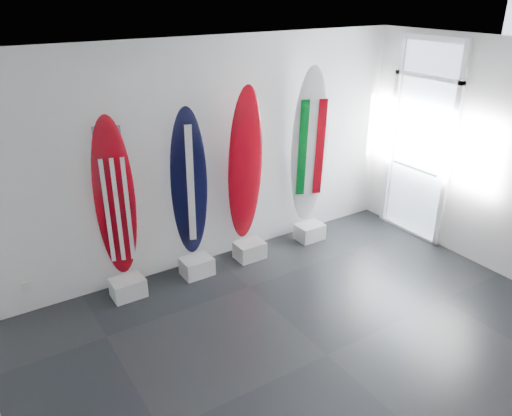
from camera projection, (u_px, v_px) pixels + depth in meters
floor at (327, 355)px, 5.25m from camera, size 6.00×6.00×0.00m
ceiling at (348, 59)px, 4.03m from camera, size 6.00×6.00×0.00m
wall_back at (210, 156)px, 6.57m from camera, size 6.00×0.00×6.00m
display_block_usa at (128, 288)px, 6.21m from camera, size 0.40×0.30×0.24m
surfboard_usa at (115, 200)px, 5.82m from camera, size 0.52×0.37×2.06m
display_block_navy at (197, 266)px, 6.67m from camera, size 0.40×0.30×0.24m
surfboard_navy at (189, 185)px, 6.29m from camera, size 0.52×0.40×2.03m
display_block_swiss at (250, 250)px, 7.08m from camera, size 0.40×0.30×0.24m
surfboard_swiss at (245, 166)px, 6.66m from camera, size 0.53×0.34×2.20m
display_block_italy at (310, 232)px, 7.61m from camera, size 0.40×0.30×0.24m
surfboard_italy at (309, 148)px, 7.17m from camera, size 0.60×0.46×2.35m
wall_outlet at (27, 287)px, 5.81m from camera, size 0.09×0.02×0.13m
glass_door at (420, 143)px, 7.33m from camera, size 0.12×1.16×2.85m
balcony at (467, 185)px, 8.37m from camera, size 2.80×2.20×1.20m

